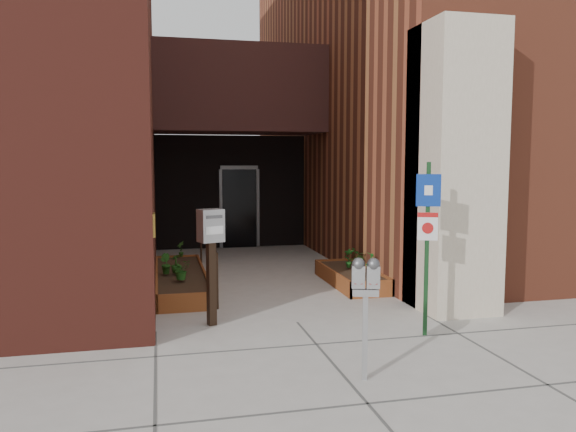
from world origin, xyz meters
TOP-DOWN VIEW (x-y plane):
  - ground at (0.00, 0.00)m, footprint 80.00×80.00m
  - architecture at (-0.18, 6.89)m, footprint 20.00×14.60m
  - planter_left at (-1.55, 2.70)m, footprint 0.90×3.60m
  - planter_right at (1.60, 2.20)m, footprint 0.80×2.20m
  - handrail at (-1.05, 2.65)m, footprint 0.04×3.34m
  - parking_meter at (0.19, -2.22)m, footprint 0.31×0.19m
  - sign_post at (1.52, -0.97)m, footprint 0.30×0.13m
  - payment_dropbox at (-1.22, 0.16)m, footprint 0.39×0.34m
  - shrub_left_a at (-1.56, 1.96)m, footprint 0.42×0.42m
  - shrub_left_b at (-1.83, 2.53)m, footprint 0.28×0.28m
  - shrub_left_c at (-1.63, 2.55)m, footprint 0.27×0.27m
  - shrub_left_d at (-1.48, 4.30)m, footprint 0.23×0.23m
  - shrub_right_a at (1.85, 1.81)m, footprint 0.24×0.24m
  - shrub_right_b at (1.60, 2.34)m, footprint 0.22×0.22m
  - shrub_right_c at (1.85, 2.48)m, footprint 0.42×0.42m

SIDE VIEW (x-z plane):
  - ground at x=0.00m, z-range 0.00..0.00m
  - planter_left at x=-1.55m, z-range -0.02..0.28m
  - planter_right at x=1.60m, z-range -0.02..0.28m
  - shrub_left_d at x=-1.48m, z-range 0.30..0.63m
  - shrub_right_c at x=1.85m, z-range 0.30..0.64m
  - shrub_left_a at x=-1.56m, z-range 0.30..0.64m
  - shrub_left_c at x=-1.63m, z-range 0.30..0.65m
  - shrub_left_b at x=-1.83m, z-range 0.30..0.67m
  - shrub_right_a at x=1.85m, z-range 0.30..0.67m
  - shrub_right_b at x=1.60m, z-range 0.30..0.67m
  - handrail at x=-1.05m, z-range 0.30..1.20m
  - parking_meter at x=0.19m, z-range 0.36..1.68m
  - payment_dropbox at x=-1.22m, z-range 0.37..2.03m
  - sign_post at x=1.52m, z-range 0.27..2.59m
  - architecture at x=-0.18m, z-range -0.02..9.98m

